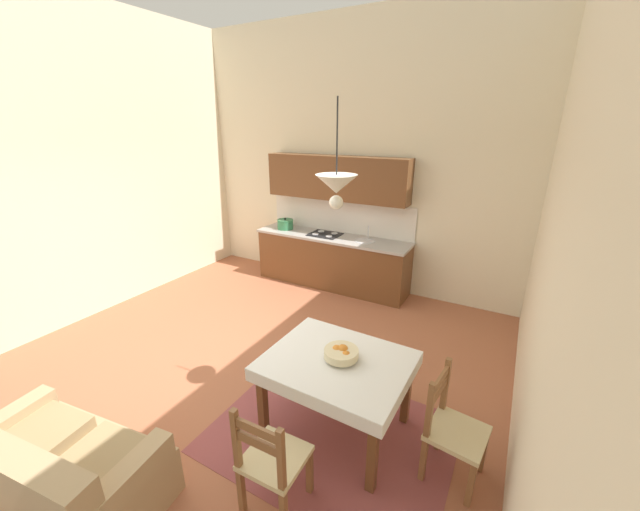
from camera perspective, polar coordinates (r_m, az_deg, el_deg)
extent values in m
cube|color=#A86042|center=(4.60, -11.76, -17.09)|extent=(6.16, 6.35, 0.10)
cube|color=beige|center=(6.20, 5.12, 14.69)|extent=(6.16, 0.12, 4.26)
cube|color=beige|center=(6.04, -34.77, 11.19)|extent=(0.12, 6.35, 4.26)
cube|color=beige|center=(2.77, 35.05, 4.77)|extent=(0.12, 6.35, 4.26)
cube|color=#924646|center=(3.73, 1.72, -26.06)|extent=(2.10, 1.60, 0.01)
cube|color=brown|center=(6.33, 1.81, -0.99)|extent=(2.66, 0.60, 0.86)
cube|color=#ADA8A3|center=(6.18, 1.81, 2.89)|extent=(2.69, 0.63, 0.04)
cube|color=silver|center=(6.36, 3.11, 6.12)|extent=(2.66, 0.01, 0.55)
cube|color=brown|center=(6.09, 2.53, 11.98)|extent=(2.44, 0.34, 0.70)
cube|color=black|center=(6.26, 0.63, -5.05)|extent=(2.62, 0.02, 0.09)
cylinder|color=silver|center=(5.95, 6.98, 2.21)|extent=(0.34, 0.34, 0.02)
cylinder|color=silver|center=(6.04, 7.54, 3.60)|extent=(0.02, 0.02, 0.22)
cube|color=black|center=(6.24, 0.77, 3.31)|extent=(0.52, 0.42, 0.01)
cylinder|color=silver|center=(6.21, -0.72, 3.36)|extent=(0.11, 0.11, 0.01)
cylinder|color=silver|center=(6.09, 1.40, 3.02)|extent=(0.11, 0.11, 0.01)
cylinder|color=silver|center=(6.38, 0.17, 3.80)|extent=(0.11, 0.11, 0.01)
cylinder|color=silver|center=(6.26, 2.26, 3.48)|extent=(0.11, 0.11, 0.01)
cylinder|color=#337A4C|center=(6.61, -5.42, 4.79)|extent=(0.28, 0.28, 0.15)
cylinder|color=#337A4C|center=(6.59, -5.44, 5.50)|extent=(0.29, 0.29, 0.02)
sphere|color=black|center=(6.58, -5.45, 5.72)|extent=(0.04, 0.04, 0.04)
cube|color=brown|center=(3.31, 2.69, -16.07)|extent=(1.18, 0.96, 0.02)
cube|color=brown|center=(3.52, -8.92, -21.69)|extent=(0.07, 0.07, 0.73)
cube|color=brown|center=(3.13, 8.20, -28.20)|extent=(0.07, 0.07, 0.73)
cube|color=brown|center=(4.03, -1.40, -15.27)|extent=(0.07, 0.07, 0.73)
cube|color=brown|center=(3.70, 13.36, -19.61)|extent=(0.07, 0.07, 0.73)
cube|color=white|center=(3.31, 2.69, -15.89)|extent=(1.25, 1.02, 0.00)
cube|color=white|center=(3.01, -2.10, -21.63)|extent=(1.22, 0.03, 0.12)
cube|color=white|center=(3.71, 6.35, -12.73)|extent=(1.22, 0.03, 0.12)
cube|color=white|center=(3.61, -6.19, -13.74)|extent=(0.03, 0.99, 0.12)
cube|color=white|center=(3.17, 13.11, -19.71)|extent=(0.03, 0.99, 0.12)
cube|color=#D1BC89|center=(3.01, -7.00, -28.76)|extent=(0.43, 0.43, 0.04)
cube|color=brown|center=(3.35, -7.75, -28.13)|extent=(0.05, 0.05, 0.41)
cube|color=brown|center=(3.22, -1.63, -30.55)|extent=(0.05, 0.05, 0.41)
cube|color=brown|center=(2.97, -12.54, -29.03)|extent=(0.05, 0.05, 0.93)
cube|color=brown|center=(2.82, -5.88, -32.06)|extent=(0.05, 0.05, 0.93)
cube|color=brown|center=(2.61, -9.85, -25.23)|extent=(0.32, 0.03, 0.07)
cube|color=brown|center=(2.69, -9.71, -26.82)|extent=(0.32, 0.03, 0.07)
cube|color=#D1BC89|center=(3.32, 20.59, -24.46)|extent=(0.47, 0.47, 0.04)
cube|color=brown|center=(3.58, 24.07, -26.02)|extent=(0.05, 0.05, 0.41)
cube|color=brown|center=(3.33, 22.43, -30.07)|extent=(0.05, 0.05, 0.41)
cube|color=brown|center=(3.46, 18.53, -21.30)|extent=(0.05, 0.05, 0.93)
cube|color=brown|center=(3.20, 16.26, -25.07)|extent=(0.05, 0.05, 0.93)
cube|color=brown|center=(3.08, 18.21, -17.92)|extent=(0.06, 0.32, 0.07)
cube|color=brown|center=(3.15, 17.99, -19.45)|extent=(0.06, 0.32, 0.07)
cube|color=tan|center=(3.68, -34.18, -26.77)|extent=(1.48, 0.93, 0.40)
cube|color=tan|center=(3.34, -40.12, -24.50)|extent=(1.41, 0.37, 0.38)
cube|color=tan|center=(3.96, -40.55, -19.24)|extent=(0.24, 0.69, 0.18)
cube|color=tan|center=(3.08, -27.75, -28.39)|extent=(0.24, 0.69, 0.18)
cube|color=#A0855B|center=(3.77, -37.56, -21.25)|extent=(0.62, 0.59, 0.10)
cube|color=#A0855B|center=(3.31, -30.79, -26.07)|extent=(0.62, 0.59, 0.10)
cylinder|color=beige|center=(3.31, 3.31, -15.62)|extent=(0.17, 0.17, 0.02)
cylinder|color=beige|center=(3.28, 3.32, -14.95)|extent=(0.30, 0.30, 0.07)
sphere|color=orange|center=(3.30, 2.60, -14.49)|extent=(0.09, 0.09, 0.09)
sphere|color=orange|center=(3.24, 4.07, -15.29)|extent=(0.08, 0.08, 0.08)
sphere|color=orange|center=(3.29, 3.57, -14.47)|extent=(0.10, 0.10, 0.10)
cylinder|color=black|center=(2.78, 2.68, 17.69)|extent=(0.01, 0.01, 0.57)
cone|color=silver|center=(2.81, 2.57, 11.05)|extent=(0.32, 0.32, 0.14)
sphere|color=white|center=(2.83, 2.53, 8.25)|extent=(0.11, 0.11, 0.11)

